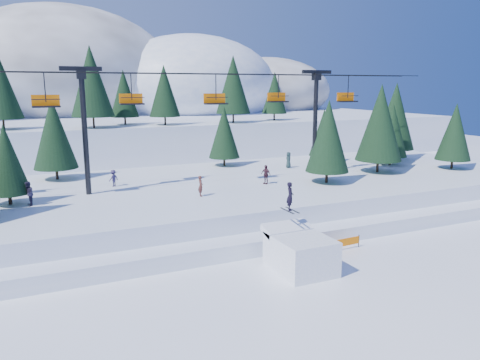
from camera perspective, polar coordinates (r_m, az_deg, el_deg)
name	(u,v)px	position (r m, az deg, el deg)	size (l,w,h in m)	color
ground	(296,287)	(27.64, 6.79, -12.79)	(160.00, 160.00, 0.00)	white
mid_shelf	(193,198)	(42.80, -5.80, -2.20)	(70.00, 22.00, 2.50)	white
berm	(238,237)	(34.03, -0.26, -6.98)	(70.00, 6.00, 1.10)	white
mountain_ridge	(70,94)	(95.12, -19.98, 9.78)	(119.00, 60.03, 26.46)	white
jump_kicker	(300,251)	(29.53, 7.29, -8.62)	(3.23, 4.42, 5.32)	white
chairlift	(202,108)	(42.03, -4.69, 8.71)	(46.00, 3.21, 10.28)	black
conifer_stand	(219,134)	(43.48, -2.56, 5.68)	(62.72, 16.93, 9.16)	black
distant_skiers	(175,177)	(41.53, -7.89, 0.31)	(26.71, 9.34, 1.85)	#1E3334
banner_near	(343,243)	(33.69, 12.49, -7.47)	(2.86, 0.21, 0.90)	black
banner_far	(373,223)	(38.89, 15.90, -5.07)	(2.83, 0.47, 0.90)	black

